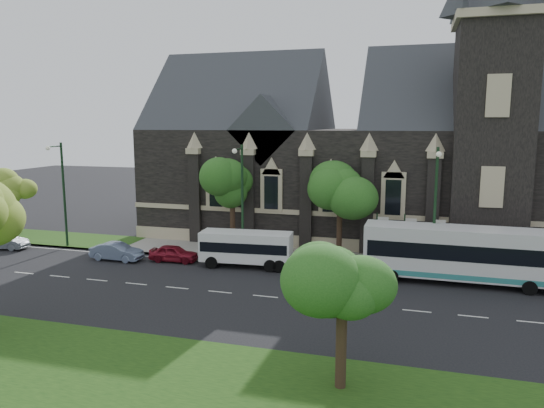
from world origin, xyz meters
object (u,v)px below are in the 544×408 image
(banner_flag_left, at_px, (380,234))
(box_trailer, at_px, (314,262))
(tour_coach, at_px, (464,253))
(shuttle_bus, at_px, (247,247))
(tree_walk_left, at_px, (235,182))
(car_far_red, at_px, (174,253))
(street_lamp_far, at_px, (62,189))
(sedan, at_px, (117,252))
(tree_walk_right, at_px, (343,185))
(street_lamp_mid, at_px, (241,196))
(tree_park_east, at_px, (348,276))
(street_lamp_near, at_px, (435,204))
(banner_flag_center, at_px, (408,236))
(banner_flag_right, at_px, (437,238))
(car_far_grey, at_px, (4,241))
(tree_walk_far, at_px, (14,187))

(banner_flag_left, xyz_separation_m, box_trailer, (-4.29, -3.85, -1.45))
(tour_coach, xyz_separation_m, shuttle_bus, (-15.15, -0.18, -0.52))
(tree_walk_left, distance_m, car_far_red, 7.85)
(tree_walk_left, bearing_deg, street_lamp_far, -165.74)
(banner_flag_left, height_order, shuttle_bus, banner_flag_left)
(sedan, height_order, car_far_red, sedan)
(tree_walk_right, xyz_separation_m, street_lamp_mid, (-7.21, -3.62, -0.71))
(tree_park_east, bearing_deg, street_lamp_mid, 121.79)
(street_lamp_near, xyz_separation_m, banner_flag_left, (-3.71, 1.91, -2.73))
(box_trailer, bearing_deg, banner_flag_center, 32.26)
(tree_walk_right, height_order, car_far_red, tree_walk_right)
(street_lamp_near, height_order, banner_flag_right, street_lamp_near)
(banner_flag_left, relative_size, banner_flag_right, 1.00)
(tree_park_east, height_order, car_far_grey, tree_park_east)
(street_lamp_mid, xyz_separation_m, box_trailer, (6.00, -1.94, -4.18))
(car_far_red, bearing_deg, street_lamp_mid, -78.47)
(banner_flag_right, distance_m, box_trailer, 9.25)
(sedan, bearing_deg, tour_coach, -86.34)
(tree_park_east, xyz_separation_m, street_lamp_far, (-26.18, 16.42, 0.49))
(tour_coach, bearing_deg, car_far_red, -178.26)
(tree_walk_right, height_order, car_far_grey, tree_walk_right)
(tree_park_east, height_order, tree_walk_far, same)
(tree_walk_right, relative_size, street_lamp_mid, 0.87)
(tree_walk_left, distance_m, street_lamp_mid, 4.08)
(tree_walk_far, distance_m, car_far_red, 19.64)
(tree_walk_far, bearing_deg, sedan, -20.41)
(tour_coach, bearing_deg, car_far_grey, -178.14)
(street_lamp_far, bearing_deg, sedan, -19.05)
(tree_walk_far, distance_m, banner_flag_left, 34.20)
(tree_walk_left, height_order, street_lamp_near, street_lamp_near)
(box_trailer, distance_m, car_far_red, 11.12)
(car_far_red, bearing_deg, tree_park_east, -137.93)
(tour_coach, bearing_deg, banner_flag_center, 142.33)
(street_lamp_far, height_order, tour_coach, street_lamp_far)
(shuttle_bus, relative_size, car_far_red, 1.83)
(car_far_grey, bearing_deg, tree_walk_right, -84.85)
(tree_walk_right, relative_size, banner_flag_right, 1.95)
(shuttle_bus, xyz_separation_m, sedan, (-10.32, -1.09, -0.83))
(tree_walk_right, relative_size, tree_walk_far, 1.24)
(tree_walk_left, bearing_deg, tree_park_east, -59.13)
(banner_flag_center, bearing_deg, tree_park_east, -96.57)
(street_lamp_mid, distance_m, box_trailer, 7.56)
(street_lamp_near, xyz_separation_m, box_trailer, (-8.00, -1.94, -4.18))
(tree_park_east, height_order, banner_flag_right, tree_park_east)
(tree_park_east, xyz_separation_m, banner_flag_center, (2.11, 18.32, -2.24))
(banner_flag_right, relative_size, car_far_red, 1.06)
(banner_flag_left, distance_m, car_far_red, 15.83)
(street_lamp_mid, xyz_separation_m, banner_flag_right, (14.29, 1.91, -2.73))
(car_far_grey, bearing_deg, tour_coach, -94.44)
(box_trailer, height_order, car_far_grey, box_trailer)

